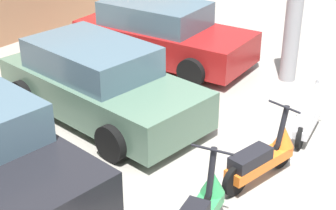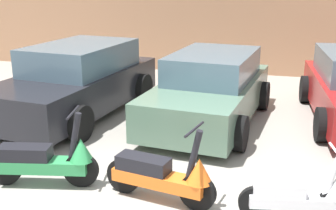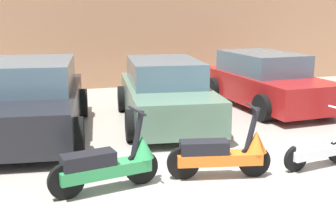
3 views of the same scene
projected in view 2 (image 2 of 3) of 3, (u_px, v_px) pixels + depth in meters
The scene contains 6 objects.
wall_back at pixel (233, 19), 12.50m from camera, with size 19.60×0.12×3.30m, color tan.
scooter_front_left at pixel (47, 160), 5.85m from camera, with size 1.58×0.65×1.11m.
scooter_front_right at pixel (164, 175), 5.42m from camera, with size 1.55×0.64×1.09m.
scooter_front_center at pixel (300, 195), 5.02m from camera, with size 1.33×0.52×0.93m.
car_rear_left at pixel (77, 81), 8.97m from camera, with size 2.51×4.54×1.48m.
car_rear_center at pixel (211, 89), 8.46m from camera, with size 2.33×4.26×1.39m.
Camera 2 is at (1.26, -4.02, 2.82)m, focal length 45.00 mm.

